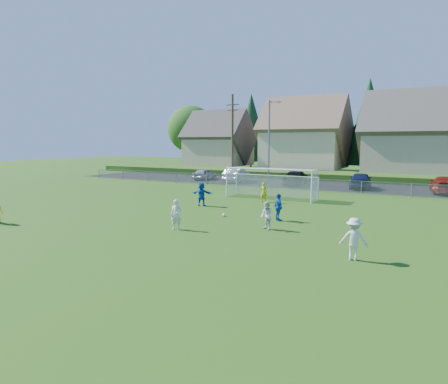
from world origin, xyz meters
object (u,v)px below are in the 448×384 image
(player_white_a, at_px, (176,215))
(soccer_goal, at_px, (272,178))
(car_e, at_px, (361,180))
(player_white_c, at_px, (354,239))
(car_b, at_px, (237,175))
(goalkeeper, at_px, (264,192))
(car_a, at_px, (205,174))
(player_white_b, at_px, (267,216))
(car_d, at_px, (297,178))
(player_blue_b, at_px, (202,194))
(car_g, at_px, (444,185))
(soccer_ball, at_px, (224,215))
(player_blue_a, at_px, (278,207))

(player_white_a, xyz_separation_m, soccer_goal, (-0.12, 13.43, 0.83))
(car_e, bearing_deg, soccer_goal, 56.39)
(player_white_c, bearing_deg, car_b, -60.66)
(goalkeeper, height_order, car_a, goalkeeper)
(player_white_b, height_order, car_e, car_e)
(player_white_b, distance_m, goalkeeper, 9.64)
(player_white_a, height_order, soccer_goal, soccer_goal)
(player_white_b, relative_size, player_white_c, 0.89)
(player_white_a, relative_size, car_b, 0.32)
(player_white_b, xyz_separation_m, car_d, (-5.75, 21.50, 0.01))
(player_white_b, distance_m, car_a, 28.20)
(player_white_b, relative_size, car_e, 0.31)
(player_blue_b, distance_m, car_e, 18.49)
(car_g, bearing_deg, goalkeeper, 40.49)
(player_white_c, height_order, car_g, player_white_c)
(car_a, bearing_deg, player_white_a, 116.24)
(player_white_a, relative_size, player_white_b, 1.06)
(player_blue_b, height_order, car_b, player_blue_b)
(soccer_ball, relative_size, player_white_b, 0.15)
(car_g, bearing_deg, car_d, -6.03)
(car_b, height_order, car_d, car_b)
(player_white_b, height_order, player_blue_a, player_blue_a)
(player_blue_a, distance_m, goalkeeper, 7.21)
(car_d, height_order, soccer_goal, soccer_goal)
(player_white_a, distance_m, player_white_b, 4.77)
(car_d, height_order, car_g, car_g)
(player_white_c, distance_m, car_e, 25.35)
(car_a, xyz_separation_m, soccer_goal, (13.28, -10.91, 0.95))
(player_white_a, bearing_deg, car_g, 41.53)
(car_a, distance_m, car_b, 4.74)
(player_white_c, xyz_separation_m, player_blue_b, (-12.32, 8.29, 0.01))
(goalkeeper, xyz_separation_m, car_d, (-1.75, 12.73, -0.01))
(car_d, xyz_separation_m, car_e, (6.53, 0.14, 0.06))
(player_white_b, distance_m, player_white_c, 6.10)
(car_a, bearing_deg, soccer_ball, 122.16)
(soccer_ball, bearing_deg, car_b, 115.30)
(player_white_b, xyz_separation_m, player_white_c, (5.11, -3.33, 0.09))
(car_a, distance_m, car_g, 25.64)
(car_e, bearing_deg, goalkeeper, 61.86)
(soccer_goal, bearing_deg, car_d, 97.94)
(player_blue_a, relative_size, car_e, 0.34)
(car_b, bearing_deg, player_white_c, 118.70)
(car_a, distance_m, soccer_goal, 17.22)
(player_white_b, height_order, player_blue_b, player_blue_b)
(soccer_ball, relative_size, player_blue_b, 0.13)
(player_white_c, bearing_deg, player_blue_b, -40.63)
(player_white_a, bearing_deg, car_d, 72.45)
(soccer_ball, bearing_deg, player_white_a, -95.59)
(car_g, bearing_deg, player_white_a, 56.64)
(player_white_b, relative_size, car_d, 0.29)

